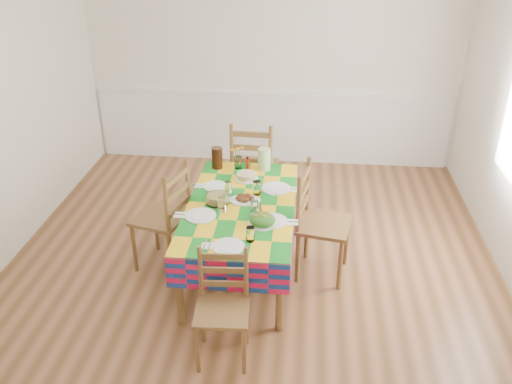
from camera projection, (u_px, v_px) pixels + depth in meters
room at (250, 132)px, 4.27m from camera, size 4.58×5.08×2.78m
wainscot at (271, 125)px, 6.86m from camera, size 4.41×0.06×0.92m
dining_table at (241, 211)px, 4.68m from camera, size 0.92×1.71×0.67m
setting_near_head at (236, 242)px, 4.07m from camera, size 0.39×0.26×0.12m
setting_left_near at (208, 211)px, 4.48m from camera, size 0.47×0.28×0.12m
setting_left_far at (219, 186)px, 4.89m from camera, size 0.40×0.24×0.10m
setting_right_near at (266, 216)px, 4.41m from camera, size 0.47×0.27×0.12m
setting_right_far at (270, 188)px, 4.85m from camera, size 0.49×0.28×0.13m
meat_platter at (245, 199)px, 4.68m from camera, size 0.28×0.20×0.05m
salad_platter at (262, 220)px, 4.33m from camera, size 0.23×0.23×0.10m
pasta_bowl at (218, 199)px, 4.65m from camera, size 0.20×0.20×0.07m
cake at (247, 176)px, 5.06m from camera, size 0.22×0.22×0.06m
serving_utensils at (258, 210)px, 4.55m from camera, size 0.11×0.25×0.01m
flower_vase at (238, 159)px, 5.25m from camera, size 0.14×0.12×0.23m
hot_sauce at (248, 163)px, 5.25m from camera, size 0.03×0.03×0.13m
green_pitcher at (264, 159)px, 5.22m from camera, size 0.12×0.12×0.21m
tea_pitcher at (217, 158)px, 5.25m from camera, size 0.10×0.10×0.21m
name_card at (224, 255)px, 3.95m from camera, size 0.06×0.02×0.01m
chair_near at (222, 308)px, 3.81m from camera, size 0.40×0.38×0.85m
chair_far at (254, 168)px, 5.66m from camera, size 0.49×0.47×1.04m
chair_left at (165, 218)px, 4.77m from camera, size 0.53×0.54×1.01m
chair_right at (319, 223)px, 4.67m from camera, size 0.51×0.53×1.03m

